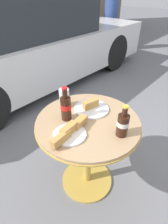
{
  "coord_description": "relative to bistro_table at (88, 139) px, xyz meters",
  "views": [
    {
      "loc": [
        -0.71,
        -0.59,
        1.42
      ],
      "look_at": [
        0.0,
        0.04,
        0.74
      ],
      "focal_mm": 28.0,
      "sensor_mm": 36.0,
      "label": 1
    }
  ],
  "objects": [
    {
      "name": "ground_plane",
      "position": [
        0.0,
        0.0,
        -0.52
      ],
      "size": [
        30.0,
        30.0,
        0.0
      ],
      "primitive_type": "plane",
      "color": "slate"
    },
    {
      "name": "bistro_table",
      "position": [
        0.0,
        0.0,
        0.0
      ],
      "size": [
        0.72,
        0.72,
        0.69
      ],
      "color": "gold",
      "rests_on": "ground_plane"
    },
    {
      "name": "cola_bottle_left",
      "position": [
        -0.08,
        0.12,
        0.27
      ],
      "size": [
        0.07,
        0.07,
        0.24
      ],
      "color": "#33190F",
      "rests_on": "bistro_table"
    },
    {
      "name": "cola_bottle_right",
      "position": [
        0.03,
        -0.24,
        0.26
      ],
      "size": [
        0.07,
        0.07,
        0.21
      ],
      "color": "#33190F",
      "rests_on": "bistro_table"
    },
    {
      "name": "drinking_glass",
      "position": [
        0.02,
        0.24,
        0.24
      ],
      "size": [
        0.07,
        0.07,
        0.14
      ],
      "color": "#C68923",
      "rests_on": "bistro_table"
    },
    {
      "name": "lunch_plate_near",
      "position": [
        0.11,
        0.07,
        0.19
      ],
      "size": [
        0.25,
        0.25,
        0.07
      ],
      "color": "white",
      "rests_on": "bistro_table"
    },
    {
      "name": "lunch_plate_far",
      "position": [
        -0.18,
        -0.01,
        0.2
      ],
      "size": [
        0.32,
        0.2,
        0.07
      ],
      "color": "white",
      "rests_on": "bistro_table"
    },
    {
      "name": "parked_car",
      "position": [
        0.95,
        2.12,
        0.13
      ],
      "size": [
        4.27,
        1.84,
        1.37
      ],
      "color": "silver",
      "rests_on": "ground_plane"
    },
    {
      "name": "pedestrian",
      "position": [
        3.36,
        2.13,
        0.38
      ],
      "size": [
        0.32,
        0.32,
        1.59
      ],
      "color": "black",
      "rests_on": "ground_plane"
    }
  ]
}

